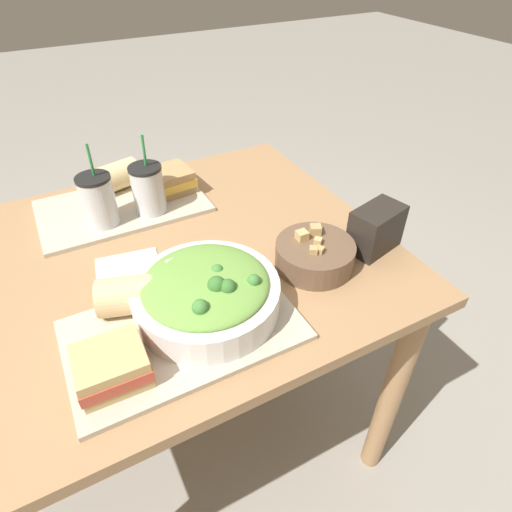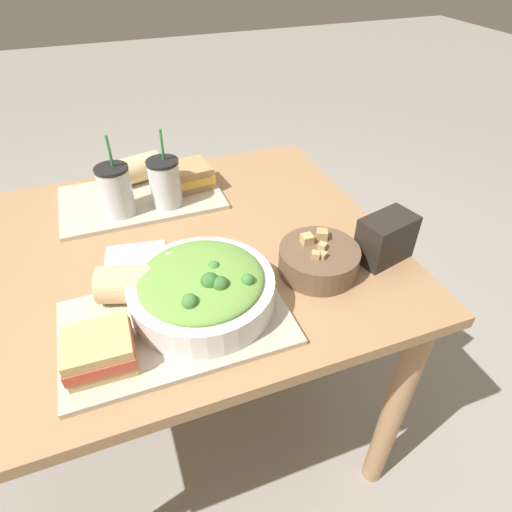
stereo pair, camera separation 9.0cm
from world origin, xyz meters
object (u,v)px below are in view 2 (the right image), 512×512
Objects in this scene: baguette_near at (136,284)px; sandwich_far at (191,175)px; soup_bowl at (319,259)px; drink_cup_red at (165,184)px; napkin_folded at (135,255)px; sandwich_near at (99,350)px; salad_bowl at (202,287)px; baguette_far at (139,168)px; drink_cup_dark at (116,192)px; chip_bag at (386,238)px.

sandwich_far is (0.22, 0.43, -0.01)m from baguette_near.
soup_bowl is 1.45× the size of sandwich_far.
drink_cup_red is 0.23m from napkin_folded.
drink_cup_red is (0.22, 0.49, 0.03)m from sandwich_near.
drink_cup_red reaches higher than soup_bowl.
baguette_near reaches higher than napkin_folded.
sandwich_near is at bearing -107.92° from napkin_folded.
napkin_folded is (-0.11, 0.23, -0.05)m from salad_bowl.
baguette_far is at bearing 119.94° from soup_bowl.
soup_bowl reaches higher than sandwich_far.
salad_bowl is 1.34× the size of drink_cup_dark.
drink_cup_dark is 0.13m from drink_cup_red.
drink_cup_red reaches higher than salad_bowl.
salad_bowl is 0.41m from drink_cup_red.
baguette_far reaches higher than sandwich_near.
drink_cup_dark is (-0.22, -0.08, 0.03)m from sandwich_far.
salad_bowl is 2.06× the size of chip_bag.
drink_cup_dark is at bearing 106.13° from salad_bowl.
baguette_far is at bearing 116.81° from chip_bag.
salad_bowl is at bearing -99.22° from baguette_near.
baguette_near is at bearing 60.67° from sandwich_near.
drink_cup_red is 1.52× the size of chip_bag.
soup_bowl is at bearing -55.49° from drink_cup_red.
drink_cup_dark reaches higher than salad_bowl.
drink_cup_red is (0.13, 0.35, 0.02)m from baguette_near.
baguette_near is at bearing -94.80° from napkin_folded.
chip_bag is at bearing -154.33° from baguette_far.
sandwich_near and sandwich_far have the same top height.
drink_cup_dark is at bearing 81.06° from sandwich_near.
napkin_folded is at bearing 73.41° from sandwich_near.
salad_bowl is 0.43m from drink_cup_dark.
sandwich_far is at bearing 52.22° from napkin_folded.
salad_bowl is 0.26m from napkin_folded.
napkin_folded is at bearing 153.63° from baguette_far.
sandwich_near is 0.33m from napkin_folded.
sandwich_near is (-0.21, -0.08, -0.01)m from salad_bowl.
drink_cup_dark is 0.20m from napkin_folded.
salad_bowl is 1.80× the size of baguette_near.
soup_bowl reaches higher than napkin_folded.
baguette_far is 0.74m from chip_bag.
drink_cup_dark is (-0.40, 0.39, 0.04)m from soup_bowl.
salad_bowl is 0.44m from chip_bag.
drink_cup_dark is at bearing 138.66° from baguette_far.
sandwich_near is 0.86× the size of chip_bag.
chip_bag is at bearing -35.46° from drink_cup_dark.
sandwich_far is 0.23m from drink_cup_dark.
salad_bowl is 0.22m from sandwich_near.
baguette_far is at bearing 78.67° from napkin_folded.
baguette_far is at bearing 142.91° from sandwich_far.
sandwich_far is 0.88× the size of baguette_far.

